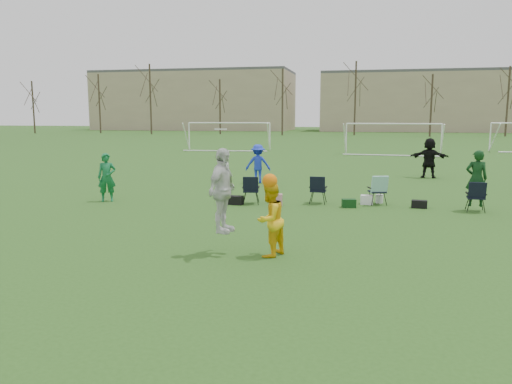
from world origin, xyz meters
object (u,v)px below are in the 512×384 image
(goal_left, at_px, (229,128))
(goal_mid, at_px, (393,130))
(fielder_blue, at_px, (258,164))
(fielder_green_near, at_px, (107,177))
(center_contest, at_px, (245,204))
(fielder_black, at_px, (429,158))

(goal_left, distance_m, goal_mid, 14.14)
(fielder_blue, bearing_deg, goal_mid, -120.74)
(fielder_green_near, distance_m, goal_mid, 27.38)
(center_contest, height_order, goal_left, center_contest)
(fielder_green_near, height_order, center_contest, center_contest)
(fielder_green_near, xyz_separation_m, goal_left, (-3.07, 27.08, 1.06))
(goal_mid, bearing_deg, fielder_green_near, -109.55)
(fielder_blue, distance_m, fielder_black, 8.62)
(goal_mid, bearing_deg, fielder_black, -82.17)
(center_contest, relative_size, goal_mid, 0.37)
(fielder_blue, bearing_deg, fielder_green_near, 43.83)
(fielder_green_near, relative_size, center_contest, 0.63)
(fielder_blue, xyz_separation_m, goal_left, (-7.24, 21.10, 1.05))
(fielder_black, relative_size, goal_mid, 0.27)
(fielder_green_near, relative_size, goal_mid, 0.23)
(center_contest, height_order, goal_mid, center_contest)
(center_contest, bearing_deg, fielder_black, 70.22)
(fielder_green_near, bearing_deg, goal_mid, 40.86)
(fielder_blue, height_order, center_contest, center_contest)
(fielder_blue, relative_size, fielder_black, 0.89)
(fielder_blue, relative_size, goal_left, 0.24)
(fielder_blue, distance_m, goal_left, 22.33)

